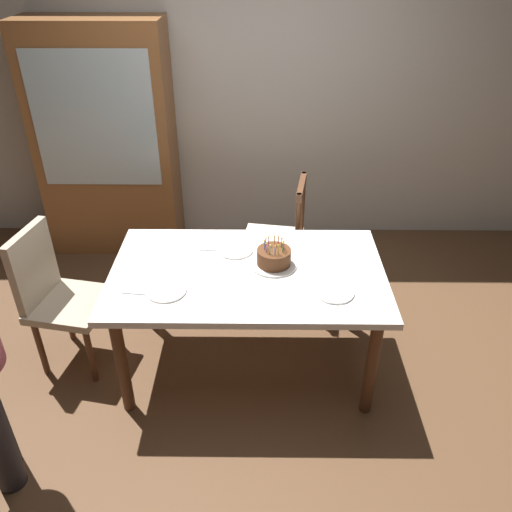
{
  "coord_description": "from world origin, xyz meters",
  "views": [
    {
      "loc": [
        0.08,
        -2.51,
        2.43
      ],
      "look_at": [
        0.05,
        0.0,
        0.84
      ],
      "focal_mm": 36.17,
      "sensor_mm": 36.0,
      "label": 1
    }
  ],
  "objects_px": {
    "chair_spindle_back": "(276,242)",
    "china_cabinet": "(107,142)",
    "birthday_cake": "(274,258)",
    "plate_far_side": "(235,250)",
    "chair_upholstered": "(56,292)",
    "plate_near_celebrant": "(166,291)",
    "dining_table": "(248,282)",
    "plate_near_guest": "(334,292)"
  },
  "relations": [
    {
      "from": "birthday_cake",
      "to": "china_cabinet",
      "type": "bearing_deg",
      "value": 132.01
    },
    {
      "from": "plate_near_celebrant",
      "to": "chair_spindle_back",
      "type": "bearing_deg",
      "value": 58.02
    },
    {
      "from": "chair_spindle_back",
      "to": "china_cabinet",
      "type": "distance_m",
      "value": 1.66
    },
    {
      "from": "plate_near_guest",
      "to": "chair_spindle_back",
      "type": "bearing_deg",
      "value": 105.97
    },
    {
      "from": "plate_near_guest",
      "to": "china_cabinet",
      "type": "relative_size",
      "value": 0.12
    },
    {
      "from": "dining_table",
      "to": "china_cabinet",
      "type": "height_order",
      "value": "china_cabinet"
    },
    {
      "from": "dining_table",
      "to": "plate_far_side",
      "type": "height_order",
      "value": "plate_far_side"
    },
    {
      "from": "birthday_cake",
      "to": "plate_far_side",
      "type": "bearing_deg",
      "value": 145.62
    },
    {
      "from": "chair_spindle_back",
      "to": "china_cabinet",
      "type": "relative_size",
      "value": 0.5
    },
    {
      "from": "plate_near_celebrant",
      "to": "chair_upholstered",
      "type": "distance_m",
      "value": 0.82
    },
    {
      "from": "plate_near_celebrant",
      "to": "chair_spindle_back",
      "type": "distance_m",
      "value": 1.23
    },
    {
      "from": "chair_upholstered",
      "to": "birthday_cake",
      "type": "bearing_deg",
      "value": 0.21
    },
    {
      "from": "dining_table",
      "to": "plate_near_celebrant",
      "type": "xyz_separation_m",
      "value": [
        -0.44,
        -0.22,
        0.09
      ]
    },
    {
      "from": "plate_far_side",
      "to": "chair_upholstered",
      "type": "height_order",
      "value": "chair_upholstered"
    },
    {
      "from": "dining_table",
      "to": "plate_far_side",
      "type": "bearing_deg",
      "value": 110.28
    },
    {
      "from": "dining_table",
      "to": "chair_spindle_back",
      "type": "height_order",
      "value": "chair_spindle_back"
    },
    {
      "from": "birthday_cake",
      "to": "chair_spindle_back",
      "type": "relative_size",
      "value": 0.29
    },
    {
      "from": "birthday_cake",
      "to": "plate_near_celebrant",
      "type": "height_order",
      "value": "birthday_cake"
    },
    {
      "from": "birthday_cake",
      "to": "plate_far_side",
      "type": "xyz_separation_m",
      "value": [
        -0.24,
        0.16,
        -0.04
      ]
    },
    {
      "from": "birthday_cake",
      "to": "chair_spindle_back",
      "type": "distance_m",
      "value": 0.81
    },
    {
      "from": "plate_far_side",
      "to": "plate_near_celebrant",
      "type": "bearing_deg",
      "value": -129.75
    },
    {
      "from": "birthday_cake",
      "to": "plate_near_guest",
      "type": "bearing_deg",
      "value": -39.92
    },
    {
      "from": "plate_near_guest",
      "to": "chair_spindle_back",
      "type": "distance_m",
      "value": 1.1
    },
    {
      "from": "plate_near_guest",
      "to": "plate_far_side",
      "type": "bearing_deg",
      "value": 142.29
    },
    {
      "from": "plate_near_celebrant",
      "to": "china_cabinet",
      "type": "bearing_deg",
      "value": 112.99
    },
    {
      "from": "china_cabinet",
      "to": "chair_spindle_back",
      "type": "bearing_deg",
      "value": -28.61
    },
    {
      "from": "dining_table",
      "to": "plate_far_side",
      "type": "xyz_separation_m",
      "value": [
        -0.08,
        0.22,
        0.09
      ]
    },
    {
      "from": "china_cabinet",
      "to": "chair_upholstered",
      "type": "bearing_deg",
      "value": -89.89
    },
    {
      "from": "chair_upholstered",
      "to": "china_cabinet",
      "type": "xyz_separation_m",
      "value": [
        -0.0,
        1.51,
        0.42
      ]
    },
    {
      "from": "plate_far_side",
      "to": "china_cabinet",
      "type": "bearing_deg",
      "value": 129.8
    },
    {
      "from": "birthday_cake",
      "to": "plate_far_side",
      "type": "relative_size",
      "value": 1.27
    },
    {
      "from": "birthday_cake",
      "to": "plate_near_celebrant",
      "type": "xyz_separation_m",
      "value": [
        -0.6,
        -0.27,
        -0.04
      ]
    },
    {
      "from": "chair_upholstered",
      "to": "dining_table",
      "type": "bearing_deg",
      "value": -2.49
    },
    {
      "from": "plate_far_side",
      "to": "chair_spindle_back",
      "type": "bearing_deg",
      "value": 64.87
    },
    {
      "from": "dining_table",
      "to": "china_cabinet",
      "type": "bearing_deg",
      "value": 127.54
    },
    {
      "from": "dining_table",
      "to": "chair_spindle_back",
      "type": "distance_m",
      "value": 0.84
    },
    {
      "from": "chair_spindle_back",
      "to": "chair_upholstered",
      "type": "xyz_separation_m",
      "value": [
        -1.39,
        -0.75,
        0.07
      ]
    },
    {
      "from": "chair_upholstered",
      "to": "china_cabinet",
      "type": "bearing_deg",
      "value": 90.11
    },
    {
      "from": "birthday_cake",
      "to": "plate_near_guest",
      "type": "distance_m",
      "value": 0.43
    },
    {
      "from": "dining_table",
      "to": "plate_near_guest",
      "type": "distance_m",
      "value": 0.54
    },
    {
      "from": "chair_spindle_back",
      "to": "chair_upholstered",
      "type": "bearing_deg",
      "value": -151.65
    },
    {
      "from": "chair_upholstered",
      "to": "plate_far_side",
      "type": "bearing_deg",
      "value": 8.49
    }
  ]
}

